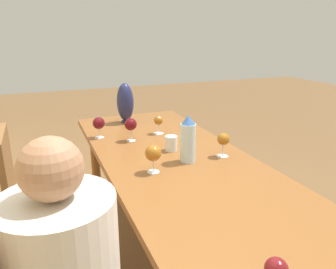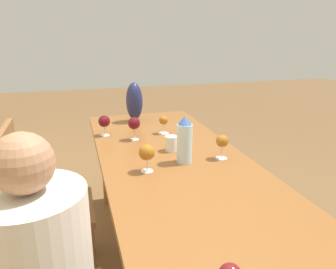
% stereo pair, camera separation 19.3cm
% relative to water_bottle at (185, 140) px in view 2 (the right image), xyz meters
% --- Properties ---
extents(dining_table, '(2.26, 0.82, 0.76)m').
position_rel_water_bottle_xyz_m(dining_table, '(0.00, 0.03, -0.21)').
color(dining_table, brown).
rests_on(dining_table, ground_plane).
extents(water_bottle, '(0.08, 0.08, 0.26)m').
position_rel_water_bottle_xyz_m(water_bottle, '(0.00, 0.00, 0.00)').
color(water_bottle, silver).
rests_on(water_bottle, dining_table).
extents(water_tumbler, '(0.07, 0.07, 0.09)m').
position_rel_water_bottle_xyz_m(water_tumbler, '(0.20, 0.02, -0.08)').
color(water_tumbler, silver).
rests_on(water_tumbler, dining_table).
extents(vase, '(0.13, 0.13, 0.31)m').
position_rel_water_bottle_xyz_m(vase, '(0.90, 0.11, 0.03)').
color(vase, '#1E234C').
rests_on(vase, dining_table).
extents(wine_glass_0, '(0.08, 0.08, 0.15)m').
position_rel_water_bottle_xyz_m(wine_glass_0, '(0.46, 0.19, -0.02)').
color(wine_glass_0, silver).
rests_on(wine_glass_0, dining_table).
extents(wine_glass_1, '(0.07, 0.07, 0.14)m').
position_rel_water_bottle_xyz_m(wine_glass_1, '(-0.00, -0.22, -0.03)').
color(wine_glass_1, silver).
rests_on(wine_glass_1, dining_table).
extents(wine_glass_2, '(0.08, 0.08, 0.15)m').
position_rel_water_bottle_xyz_m(wine_glass_2, '(-0.06, 0.22, -0.03)').
color(wine_glass_2, silver).
rests_on(wine_glass_2, dining_table).
extents(wine_glass_4, '(0.08, 0.08, 0.14)m').
position_rel_water_bottle_xyz_m(wine_glass_4, '(0.60, 0.37, -0.03)').
color(wine_glass_4, silver).
rests_on(wine_glass_4, dining_table).
extents(wine_glass_5, '(0.07, 0.07, 0.13)m').
position_rel_water_bottle_xyz_m(wine_glass_5, '(0.54, -0.03, -0.04)').
color(wine_glass_5, silver).
rests_on(wine_glass_5, dining_table).
extents(chair_far, '(0.44, 0.44, 0.97)m').
position_rel_water_bottle_xyz_m(chair_far, '(0.24, 0.79, -0.38)').
color(chair_far, brown).
rests_on(chair_far, ground_plane).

